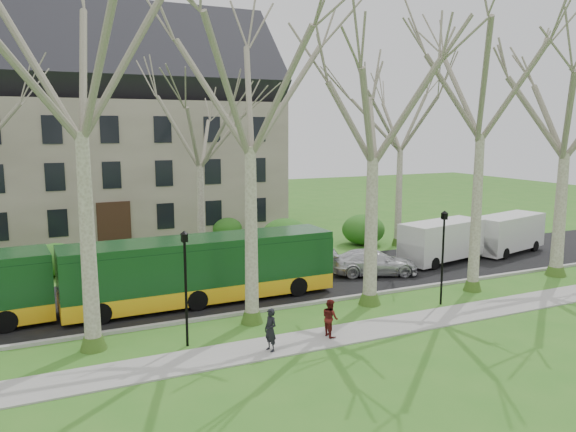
{
  "coord_description": "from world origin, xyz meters",
  "views": [
    {
      "loc": [
        -11.0,
        -20.81,
        8.12
      ],
      "look_at": [
        0.02,
        3.0,
        3.98
      ],
      "focal_mm": 35.0,
      "sensor_mm": 36.0,
      "label": 1
    }
  ],
  "objects_px": {
    "bus_follow": "(202,269)",
    "van_a": "(442,242)",
    "pedestrian_a": "(271,330)",
    "pedestrian_b": "(330,318)",
    "van_b": "(508,234)",
    "sedan": "(374,262)"
  },
  "relations": [
    {
      "from": "pedestrian_b",
      "to": "pedestrian_a",
      "type": "bearing_deg",
      "value": 96.19
    },
    {
      "from": "sedan",
      "to": "van_a",
      "type": "distance_m",
      "value": 5.45
    },
    {
      "from": "van_a",
      "to": "pedestrian_b",
      "type": "height_order",
      "value": "van_a"
    },
    {
      "from": "van_a",
      "to": "pedestrian_a",
      "type": "height_order",
      "value": "van_a"
    },
    {
      "from": "van_a",
      "to": "van_b",
      "type": "distance_m",
      "value": 5.59
    },
    {
      "from": "pedestrian_b",
      "to": "sedan",
      "type": "bearing_deg",
      "value": -45.17
    },
    {
      "from": "van_a",
      "to": "pedestrian_b",
      "type": "distance_m",
      "value": 14.45
    },
    {
      "from": "sedan",
      "to": "van_b",
      "type": "relative_size",
      "value": 0.85
    },
    {
      "from": "bus_follow",
      "to": "sedan",
      "type": "distance_m",
      "value": 10.04
    },
    {
      "from": "bus_follow",
      "to": "pedestrian_b",
      "type": "distance_m",
      "value": 7.23
    },
    {
      "from": "bus_follow",
      "to": "pedestrian_a",
      "type": "distance_m",
      "value": 6.85
    },
    {
      "from": "bus_follow",
      "to": "pedestrian_a",
      "type": "xyz_separation_m",
      "value": [
        0.56,
        -6.78,
        -0.78
      ]
    },
    {
      "from": "van_a",
      "to": "pedestrian_b",
      "type": "relative_size",
      "value": 3.85
    },
    {
      "from": "sedan",
      "to": "pedestrian_b",
      "type": "relative_size",
      "value": 3.24
    },
    {
      "from": "van_a",
      "to": "pedestrian_a",
      "type": "relative_size",
      "value": 3.6
    },
    {
      "from": "pedestrian_a",
      "to": "pedestrian_b",
      "type": "distance_m",
      "value": 2.71
    },
    {
      "from": "van_a",
      "to": "van_b",
      "type": "height_order",
      "value": "van_a"
    },
    {
      "from": "van_b",
      "to": "pedestrian_b",
      "type": "xyz_separation_m",
      "value": [
        -17.69,
        -8.15,
        -0.49
      ]
    },
    {
      "from": "sedan",
      "to": "van_b",
      "type": "bearing_deg",
      "value": -64.81
    },
    {
      "from": "bus_follow",
      "to": "van_a",
      "type": "relative_size",
      "value": 2.2
    },
    {
      "from": "sedan",
      "to": "van_a",
      "type": "height_order",
      "value": "van_a"
    },
    {
      "from": "bus_follow",
      "to": "pedestrian_a",
      "type": "bearing_deg",
      "value": -86.1
    }
  ]
}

